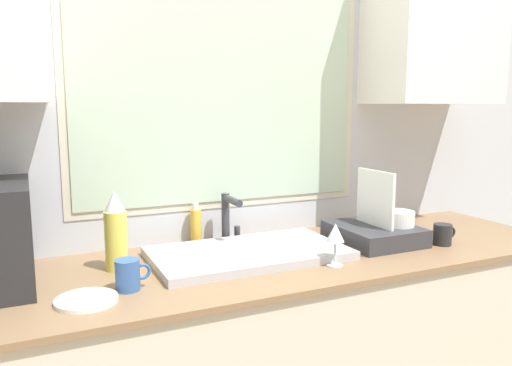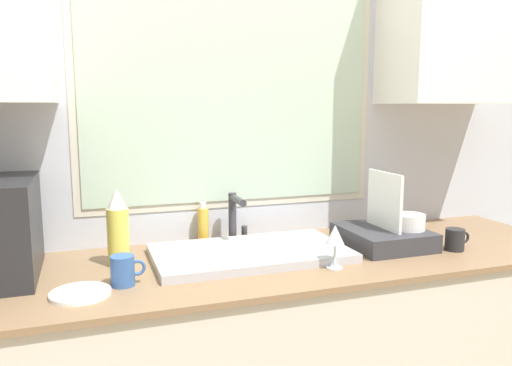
{
  "view_description": "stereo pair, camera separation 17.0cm",
  "coord_description": "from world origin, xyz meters",
  "px_view_note": "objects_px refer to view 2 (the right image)",
  "views": [
    {
      "loc": [
        -0.73,
        -1.23,
        1.46
      ],
      "look_at": [
        -0.02,
        0.3,
        1.2
      ],
      "focal_mm": 35.0,
      "sensor_mm": 36.0,
      "label": 1
    },
    {
      "loc": [
        -0.57,
        -1.29,
        1.46
      ],
      "look_at": [
        -0.02,
        0.3,
        1.2
      ],
      "focal_mm": 35.0,
      "sensor_mm": 36.0,
      "label": 2
    }
  ],
  "objects_px": {
    "dish_rack": "(386,233)",
    "soap_bottle": "(203,224)",
    "wine_glass": "(335,236)",
    "faucet": "(235,214)",
    "spray_bottle": "(118,229)",
    "mug_near_sink": "(123,270)"
  },
  "relations": [
    {
      "from": "spray_bottle",
      "to": "soap_bottle",
      "type": "height_order",
      "value": "spray_bottle"
    },
    {
      "from": "dish_rack",
      "to": "wine_glass",
      "type": "xyz_separation_m",
      "value": [
        -0.32,
        -0.18,
        0.06
      ]
    },
    {
      "from": "wine_glass",
      "to": "faucet",
      "type": "bearing_deg",
      "value": 118.13
    },
    {
      "from": "dish_rack",
      "to": "soap_bottle",
      "type": "xyz_separation_m",
      "value": [
        -0.66,
        0.29,
        0.02
      ]
    },
    {
      "from": "soap_bottle",
      "to": "wine_glass",
      "type": "height_order",
      "value": "soap_bottle"
    },
    {
      "from": "mug_near_sink",
      "to": "wine_glass",
      "type": "relative_size",
      "value": 0.71
    },
    {
      "from": "spray_bottle",
      "to": "mug_near_sink",
      "type": "relative_size",
      "value": 2.53
    },
    {
      "from": "wine_glass",
      "to": "mug_near_sink",
      "type": "bearing_deg",
      "value": 174.68
    },
    {
      "from": "soap_bottle",
      "to": "mug_near_sink",
      "type": "distance_m",
      "value": 0.53
    },
    {
      "from": "wine_glass",
      "to": "soap_bottle",
      "type": "bearing_deg",
      "value": 125.64
    },
    {
      "from": "faucet",
      "to": "wine_glass",
      "type": "bearing_deg",
      "value": -61.87
    },
    {
      "from": "soap_bottle",
      "to": "wine_glass",
      "type": "bearing_deg",
      "value": -54.36
    },
    {
      "from": "faucet",
      "to": "spray_bottle",
      "type": "bearing_deg",
      "value": -162.53
    },
    {
      "from": "faucet",
      "to": "spray_bottle",
      "type": "height_order",
      "value": "spray_bottle"
    },
    {
      "from": "dish_rack",
      "to": "soap_bottle",
      "type": "relative_size",
      "value": 2.03
    },
    {
      "from": "faucet",
      "to": "soap_bottle",
      "type": "xyz_separation_m",
      "value": [
        -0.12,
        0.06,
        -0.05
      ]
    },
    {
      "from": "dish_rack",
      "to": "faucet",
      "type": "bearing_deg",
      "value": 156.52
    },
    {
      "from": "dish_rack",
      "to": "mug_near_sink",
      "type": "xyz_separation_m",
      "value": [
        -1.0,
        -0.12,
        -0.01
      ]
    },
    {
      "from": "soap_bottle",
      "to": "wine_glass",
      "type": "relative_size",
      "value": 1.09
    },
    {
      "from": "spray_bottle",
      "to": "soap_bottle",
      "type": "bearing_deg",
      "value": 30.71
    },
    {
      "from": "spray_bottle",
      "to": "wine_glass",
      "type": "bearing_deg",
      "value": -21.76
    },
    {
      "from": "dish_rack",
      "to": "mug_near_sink",
      "type": "distance_m",
      "value": 1.01
    }
  ]
}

